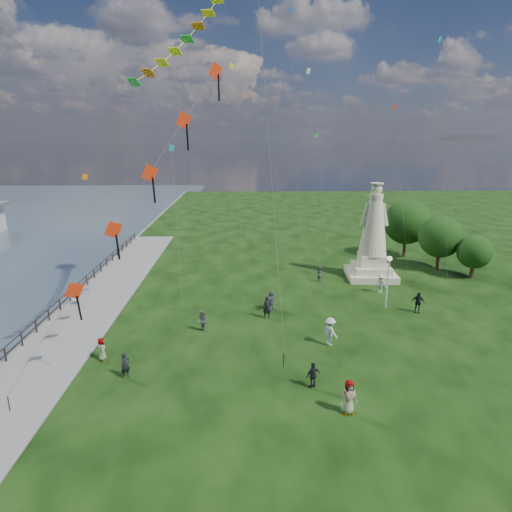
{
  "coord_description": "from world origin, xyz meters",
  "views": [
    {
      "loc": [
        -1.82,
        -19.75,
        13.17
      ],
      "look_at": [
        -1.0,
        8.0,
        5.5
      ],
      "focal_mm": 30.0,
      "sensor_mm": 36.0,
      "label": 1
    }
  ],
  "objects_px": {
    "person_2": "(330,332)",
    "statue": "(373,243)",
    "person_4": "(349,397)",
    "person_3": "(313,375)",
    "person_1": "(202,321)",
    "person_8": "(381,284)",
    "person_0": "(125,365)",
    "person_11": "(271,300)",
    "person_6": "(267,308)",
    "person_10": "(102,349)",
    "lamppost": "(389,271)",
    "person_7": "(320,274)",
    "person_9": "(418,302)"
  },
  "relations": [
    {
      "from": "person_3",
      "to": "person_7",
      "type": "distance_m",
      "value": 18.11
    },
    {
      "from": "person_4",
      "to": "person_10",
      "type": "distance_m",
      "value": 14.96
    },
    {
      "from": "lamppost",
      "to": "person_4",
      "type": "relative_size",
      "value": 2.39
    },
    {
      "from": "statue",
      "to": "person_8",
      "type": "height_order",
      "value": "statue"
    },
    {
      "from": "person_8",
      "to": "person_11",
      "type": "distance_m",
      "value": 10.48
    },
    {
      "from": "person_2",
      "to": "person_4",
      "type": "distance_m",
      "value": 7.26
    },
    {
      "from": "person_0",
      "to": "person_1",
      "type": "bearing_deg",
      "value": 16.01
    },
    {
      "from": "lamppost",
      "to": "person_10",
      "type": "height_order",
      "value": "lamppost"
    },
    {
      "from": "person_6",
      "to": "person_10",
      "type": "distance_m",
      "value": 12.05
    },
    {
      "from": "statue",
      "to": "person_1",
      "type": "distance_m",
      "value": 19.5
    },
    {
      "from": "person_6",
      "to": "person_7",
      "type": "xyz_separation_m",
      "value": [
        5.45,
        8.43,
        -0.12
      ]
    },
    {
      "from": "person_0",
      "to": "person_6",
      "type": "distance_m",
      "value": 11.67
    },
    {
      "from": "lamppost",
      "to": "person_3",
      "type": "xyz_separation_m",
      "value": [
        -7.67,
        -11.21,
        -2.35
      ]
    },
    {
      "from": "person_0",
      "to": "person_4",
      "type": "height_order",
      "value": "person_4"
    },
    {
      "from": "person_1",
      "to": "person_7",
      "type": "bearing_deg",
      "value": 95.68
    },
    {
      "from": "person_8",
      "to": "person_10",
      "type": "relative_size",
      "value": 1.16
    },
    {
      "from": "person_3",
      "to": "person_4",
      "type": "height_order",
      "value": "person_4"
    },
    {
      "from": "person_1",
      "to": "person_4",
      "type": "xyz_separation_m",
      "value": [
        8.04,
        -9.5,
        0.1
      ]
    },
    {
      "from": "person_3",
      "to": "person_8",
      "type": "bearing_deg",
      "value": -144.47
    },
    {
      "from": "person_10",
      "to": "statue",
      "type": "bearing_deg",
      "value": -75.72
    },
    {
      "from": "person_4",
      "to": "person_8",
      "type": "bearing_deg",
      "value": 58.33
    },
    {
      "from": "statue",
      "to": "lamppost",
      "type": "relative_size",
      "value": 2.14
    },
    {
      "from": "lamppost",
      "to": "person_7",
      "type": "distance_m",
      "value": 8.14
    },
    {
      "from": "lamppost",
      "to": "person_9",
      "type": "bearing_deg",
      "value": -27.03
    },
    {
      "from": "person_10",
      "to": "person_0",
      "type": "bearing_deg",
      "value": -157.96
    },
    {
      "from": "statue",
      "to": "person_8",
      "type": "distance_m",
      "value": 5.09
    },
    {
      "from": "statue",
      "to": "person_3",
      "type": "distance_m",
      "value": 21.0
    },
    {
      "from": "person_6",
      "to": "person_8",
      "type": "height_order",
      "value": "person_6"
    },
    {
      "from": "statue",
      "to": "person_4",
      "type": "height_order",
      "value": "statue"
    },
    {
      "from": "person_2",
      "to": "person_9",
      "type": "xyz_separation_m",
      "value": [
        7.9,
        5.2,
        -0.11
      ]
    },
    {
      "from": "person_4",
      "to": "person_2",
      "type": "bearing_deg",
      "value": 76.51
    },
    {
      "from": "person_4",
      "to": "person_11",
      "type": "xyz_separation_m",
      "value": [
        -2.98,
        13.35,
        -0.09
      ]
    },
    {
      "from": "person_9",
      "to": "person_1",
      "type": "bearing_deg",
      "value": -154.36
    },
    {
      "from": "person_8",
      "to": "statue",
      "type": "bearing_deg",
      "value": 124.1
    },
    {
      "from": "person_2",
      "to": "person_11",
      "type": "distance_m",
      "value": 7.03
    },
    {
      "from": "person_6",
      "to": "person_0",
      "type": "bearing_deg",
      "value": -129.72
    },
    {
      "from": "person_0",
      "to": "person_11",
      "type": "bearing_deg",
      "value": 6.64
    },
    {
      "from": "person_6",
      "to": "person_11",
      "type": "relative_size",
      "value": 1.08
    },
    {
      "from": "person_2",
      "to": "statue",
      "type": "bearing_deg",
      "value": -63.78
    },
    {
      "from": "person_1",
      "to": "person_8",
      "type": "xyz_separation_m",
      "value": [
        14.93,
        7.4,
        0.05
      ]
    },
    {
      "from": "statue",
      "to": "person_4",
      "type": "xyz_separation_m",
      "value": [
        -7.29,
        -21.24,
        -2.57
      ]
    },
    {
      "from": "statue",
      "to": "person_2",
      "type": "xyz_separation_m",
      "value": [
        -6.78,
        -13.99,
        -2.52
      ]
    },
    {
      "from": "person_11",
      "to": "lamppost",
      "type": "bearing_deg",
      "value": 126.79
    },
    {
      "from": "person_9",
      "to": "person_8",
      "type": "bearing_deg",
      "value": 124.39
    },
    {
      "from": "statue",
      "to": "person_9",
      "type": "height_order",
      "value": "statue"
    },
    {
      "from": "lamppost",
      "to": "person_11",
      "type": "distance_m",
      "value": 9.54
    },
    {
      "from": "person_2",
      "to": "person_7",
      "type": "height_order",
      "value": "person_2"
    },
    {
      "from": "person_10",
      "to": "person_11",
      "type": "relative_size",
      "value": 0.9
    },
    {
      "from": "person_2",
      "to": "person_7",
      "type": "distance_m",
      "value": 12.94
    },
    {
      "from": "person_7",
      "to": "person_9",
      "type": "height_order",
      "value": "person_9"
    }
  ]
}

